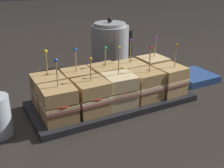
% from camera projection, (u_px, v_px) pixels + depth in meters
% --- Properties ---
extents(ground_plane, '(6.00, 6.00, 0.00)m').
position_uv_depth(ground_plane, '(112.00, 104.00, 0.85)').
color(ground_plane, '#2D2823').
extents(serving_platter, '(0.49, 0.21, 0.02)m').
position_uv_depth(serving_platter, '(112.00, 101.00, 0.85)').
color(serving_platter, '#232328').
rests_on(serving_platter, ground_plane).
extents(sandwich_front_far_left, '(0.09, 0.09, 0.16)m').
position_uv_depth(sandwich_front_far_left, '(59.00, 104.00, 0.71)').
color(sandwich_front_far_left, tan).
rests_on(sandwich_front_far_left, serving_platter).
extents(sandwich_front_left, '(0.09, 0.09, 0.15)m').
position_uv_depth(sandwich_front_left, '(91.00, 97.00, 0.75)').
color(sandwich_front_left, tan).
rests_on(sandwich_front_left, serving_platter).
extents(sandwich_front_center, '(0.09, 0.09, 0.17)m').
position_uv_depth(sandwich_front_center, '(120.00, 90.00, 0.79)').
color(sandwich_front_center, beige).
rests_on(sandwich_front_center, serving_platter).
extents(sandwich_front_right, '(0.09, 0.09, 0.16)m').
position_uv_depth(sandwich_front_right, '(145.00, 85.00, 0.83)').
color(sandwich_front_right, tan).
rests_on(sandwich_front_right, serving_platter).
extents(sandwich_front_far_right, '(0.09, 0.09, 0.16)m').
position_uv_depth(sandwich_front_far_right, '(169.00, 80.00, 0.87)').
color(sandwich_front_far_right, tan).
rests_on(sandwich_front_far_right, serving_platter).
extents(sandwich_back_far_left, '(0.09, 0.09, 0.16)m').
position_uv_depth(sandwich_back_far_left, '(49.00, 91.00, 0.79)').
color(sandwich_back_far_left, tan).
rests_on(sandwich_back_far_left, serving_platter).
extents(sandwich_back_left, '(0.09, 0.09, 0.16)m').
position_uv_depth(sandwich_back_left, '(78.00, 85.00, 0.82)').
color(sandwich_back_left, tan).
rests_on(sandwich_back_left, serving_platter).
extents(sandwich_back_center, '(0.09, 0.09, 0.15)m').
position_uv_depth(sandwich_back_center, '(105.00, 80.00, 0.86)').
color(sandwich_back_center, tan).
rests_on(sandwich_back_center, serving_platter).
extents(sandwich_back_right, '(0.09, 0.09, 0.16)m').
position_uv_depth(sandwich_back_right, '(130.00, 76.00, 0.90)').
color(sandwich_back_right, tan).
rests_on(sandwich_back_right, serving_platter).
extents(sandwich_back_far_right, '(0.09, 0.09, 0.16)m').
position_uv_depth(sandwich_back_far_right, '(153.00, 70.00, 0.94)').
color(sandwich_back_far_right, '#DBB77A').
rests_on(sandwich_back_far_right, serving_platter).
extents(kettle_steel, '(0.17, 0.15, 0.21)m').
position_uv_depth(kettle_steel, '(110.00, 47.00, 1.12)').
color(kettle_steel, '#B7BABF').
rests_on(kettle_steel, ground_plane).
extents(napkin_stack, '(0.14, 0.14, 0.02)m').
position_uv_depth(napkin_stack, '(193.00, 77.00, 1.03)').
color(napkin_stack, navy).
rests_on(napkin_stack, ground_plane).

